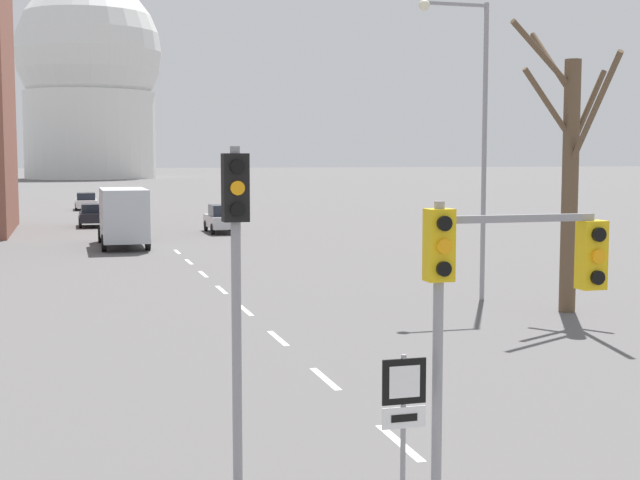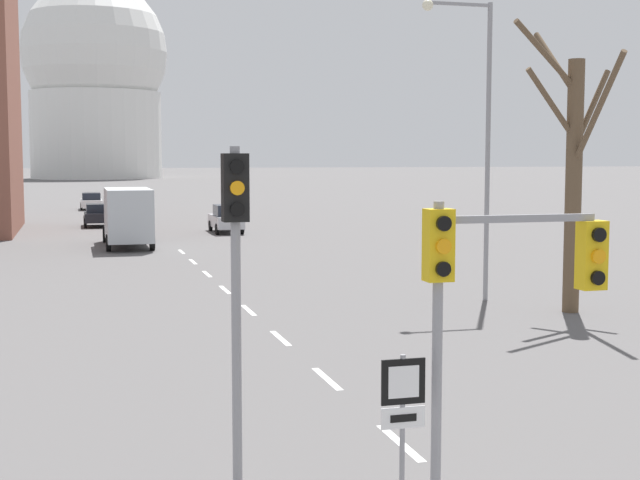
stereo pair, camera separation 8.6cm
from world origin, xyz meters
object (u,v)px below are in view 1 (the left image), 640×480
at_px(traffic_signal_near_left, 236,252).
at_px(sedan_mid_centre, 221,219).
at_px(traffic_signal_centre_tall, 497,276).
at_px(delivery_truck, 123,215).
at_px(route_sign_post, 404,410).
at_px(street_lamp_right, 474,122).
at_px(sedan_near_left, 86,201).
at_px(sedan_near_right, 93,215).

xyz_separation_m(traffic_signal_near_left, sedan_mid_centre, (7.09, 43.64, -2.56)).
bearing_deg(traffic_signal_centre_tall, delivery_truck, 94.17).
bearing_deg(route_sign_post, sedan_mid_centre, 83.45).
relative_size(street_lamp_right, sedan_near_left, 2.24).
bearing_deg(traffic_signal_near_left, sedan_mid_centre, 80.78).
distance_m(sedan_mid_centre, delivery_truck, 9.98).
height_order(traffic_signal_near_left, sedan_mid_centre, traffic_signal_near_left).
bearing_deg(traffic_signal_centre_tall, traffic_signal_near_left, 154.52).
bearing_deg(sedan_mid_centre, traffic_signal_centre_tall, -94.82).
bearing_deg(sedan_near_left, delivery_truck, -88.02).
distance_m(traffic_signal_centre_tall, traffic_signal_near_left, 3.64).
height_order(traffic_signal_near_left, street_lamp_right, street_lamp_right).
distance_m(route_sign_post, sedan_near_right, 52.71).
distance_m(street_lamp_right, sedan_near_left, 58.33).
height_order(traffic_signal_centre_tall, sedan_mid_centre, traffic_signal_centre_tall).
distance_m(traffic_signal_centre_tall, sedan_near_left, 73.36).
relative_size(street_lamp_right, delivery_truck, 1.36).
relative_size(sedan_near_left, sedan_near_right, 1.14).
distance_m(street_lamp_right, sedan_near_right, 38.26).
bearing_deg(sedan_near_right, traffic_signal_centre_tall, -85.75).
relative_size(sedan_near_left, sedan_mid_centre, 0.98).
xyz_separation_m(traffic_signal_near_left, street_lamp_right, (10.67, 14.68, 2.48)).
height_order(sedan_near_left, sedan_mid_centre, sedan_mid_centre).
xyz_separation_m(route_sign_post, sedan_near_left, (-2.57, 73.42, -0.74)).
distance_m(traffic_signal_centre_tall, delivery_truck, 37.85).
distance_m(traffic_signal_centre_tall, street_lamp_right, 18.05).
height_order(traffic_signal_centre_tall, delivery_truck, traffic_signal_centre_tall).
xyz_separation_m(sedan_near_left, delivery_truck, (1.23, -35.49, 0.92)).
bearing_deg(delivery_truck, route_sign_post, -87.97).
bearing_deg(sedan_mid_centre, sedan_near_left, 105.54).
height_order(traffic_signal_centre_tall, sedan_near_left, traffic_signal_centre_tall).
height_order(sedan_near_left, delivery_truck, delivery_truck).
bearing_deg(sedan_near_right, sedan_mid_centre, -43.20).
relative_size(route_sign_post, sedan_mid_centre, 0.50).
bearing_deg(sedan_near_right, street_lamp_right, -72.68).
bearing_deg(delivery_truck, traffic_signal_near_left, -90.83).
xyz_separation_m(street_lamp_right, delivery_truck, (-10.14, 21.48, -4.23)).
bearing_deg(sedan_near_right, sedan_near_left, 90.23).
bearing_deg(sedan_near_right, traffic_signal_near_left, -89.30).
height_order(traffic_signal_near_left, route_sign_post, traffic_signal_near_left).
relative_size(traffic_signal_centre_tall, sedan_near_left, 0.96).
xyz_separation_m(traffic_signal_centre_tall, delivery_truck, (-2.75, 37.72, -1.49)).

